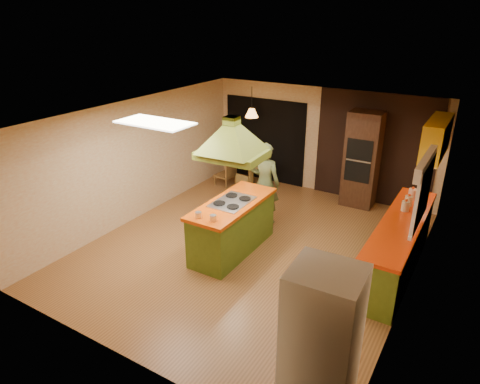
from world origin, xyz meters
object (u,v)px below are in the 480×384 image
Objects in this scene: canister_large at (412,194)px; refrigerator at (321,342)px; kitchen_island at (232,226)px; dining_table at (251,170)px; wall_oven at (362,159)px; man at (265,184)px.

refrigerator is at bearing -91.13° from canister_large.
dining_table is (-1.18, 2.75, 0.01)m from kitchen_island.
canister_large is (1.32, -1.34, -0.05)m from wall_oven.
canister_large is at bearing 86.34° from refrigerator.
man is 2.78m from canister_large.
refrigerator is (2.59, -2.37, 0.39)m from kitchen_island.
canister_large is (2.72, 0.57, 0.16)m from man.
dining_table is at bearing 167.40° from canister_large.
canister_large is at bearing -12.60° from dining_table.
wall_oven is (1.35, 3.23, 0.58)m from kitchen_island.
wall_oven is at bearing 10.65° from dining_table.
wall_oven is 1.88m from canister_large.
dining_table is 3.98m from canister_large.
man is at bearing 92.05° from kitchen_island.
kitchen_island is 3.55m from wall_oven.
man is 0.97× the size of refrigerator.
kitchen_island is 1.37m from man.
wall_oven is (1.40, 1.91, 0.21)m from man.
man reaches higher than canister_large.
dining_table is (-3.77, 5.12, -0.38)m from refrigerator.
kitchen_island is at bearing 134.99° from refrigerator.
refrigerator is 5.73m from wall_oven.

